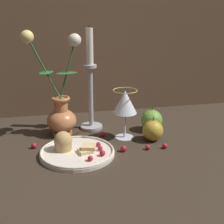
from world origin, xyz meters
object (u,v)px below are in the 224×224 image
Objects in this scene: candlestick at (90,87)px; apple_beside_vase at (152,120)px; apple_near_glass at (153,131)px; vase at (60,108)px; plate_with_pastries at (75,150)px; wine_glass at (125,103)px.

apple_beside_vase is at bearing -18.36° from candlestick.
apple_beside_vase is 1.09× the size of apple_near_glass.
vase is at bearing -161.47° from candlestick.
apple_near_glass is at bearing 10.80° from plate_with_pastries.
vase is 0.22m from wine_glass.
wine_glass is at bearing -48.99° from candlestick.
candlestick is at bearing 68.08° from plate_with_pastries.
wine_glass is 2.06× the size of apple_near_glass.
apple_beside_vase is at bearing 25.12° from plate_with_pastries.
plate_with_pastries is 0.27m from apple_near_glass.
apple_near_glass is (0.26, 0.05, 0.02)m from plate_with_pastries.
wine_glass is 0.13m from apple_near_glass.
vase reaches higher than wine_glass.
plate_with_pastries is (0.03, -0.17, -0.08)m from vase.
apple_near_glass is at bearing -106.80° from apple_beside_vase.
candlestick is 4.53× the size of apple_near_glass.
plate_with_pastries is at bearing -111.92° from candlestick.
candlestick is at bearing 18.53° from vase.
vase is at bearing 174.25° from apple_beside_vase.
wine_glass is 1.88× the size of apple_beside_vase.
apple_beside_vase is (0.20, -0.07, -0.11)m from candlestick.
candlestick reaches higher than plate_with_pastries.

